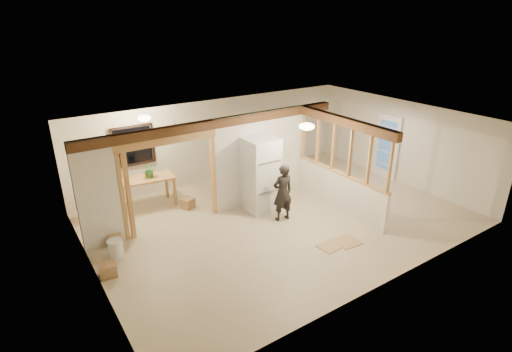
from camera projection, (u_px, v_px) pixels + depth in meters
floor at (280, 218)px, 10.20m from camera, size 9.00×6.50×0.01m
ceiling at (283, 123)px, 9.25m from camera, size 9.00×6.50×0.01m
wall_back at (217, 140)px, 12.23m from camera, size 9.00×0.01×2.50m
wall_front at (390, 228)px, 7.23m from camera, size 9.00×0.01×2.50m
wall_left at (88, 223)px, 7.41m from camera, size 0.01×6.50×2.50m
wall_right at (400, 142)px, 12.04m from camera, size 0.01×6.50×2.50m
partition_left_stub at (97, 194)px, 8.57m from camera, size 0.90×0.12×2.50m
partition_center at (261, 157)px, 10.75m from camera, size 2.80×0.12×2.50m
doorway_frame at (170, 184)px, 9.47m from camera, size 2.46×0.14×2.20m
header_beam_back at (220, 123)px, 9.71m from camera, size 7.00×0.18×0.22m
header_beam_right at (344, 122)px, 9.81m from camera, size 0.18×3.30×0.22m
pony_wall at (338, 191)px, 10.53m from camera, size 0.12×3.20×1.00m
stud_partition at (342, 149)px, 10.08m from camera, size 0.14×3.20×1.32m
window_back at (133, 146)px, 10.71m from camera, size 1.12×0.10×1.10m
french_door at (387, 147)px, 12.40m from camera, size 0.12×0.86×2.00m
ceiling_dome_main at (307, 126)px, 9.03m from camera, size 0.36×0.36×0.16m
ceiling_dome_util at (144, 118)px, 9.74m from camera, size 0.32×0.32×0.14m
hanging_bulb at (176, 133)px, 9.58m from camera, size 0.07×0.07×0.07m
refrigerator at (261, 174)px, 10.35m from camera, size 0.80×0.78×1.95m
woman at (283, 193)px, 9.86m from camera, size 0.57×0.41×1.48m
work_table at (149, 192)px, 10.63m from camera, size 1.43×0.84×0.86m
potted_plant at (150, 170)px, 10.41m from camera, size 0.40×0.35×0.41m
shop_vac at (91, 208)px, 10.06m from camera, size 0.58×0.58×0.60m
bookshelf at (287, 142)px, 13.57m from camera, size 0.77×0.26×1.54m
bucket at (116, 248)px, 8.52m from camera, size 0.37×0.37×0.40m
box_util_a at (188, 203)px, 10.70m from camera, size 0.40×0.38×0.27m
box_util_b at (115, 240)px, 9.00m from camera, size 0.35×0.35×0.25m
box_front at (108, 270)px, 7.91m from camera, size 0.37×0.32×0.27m
floor_panel_near at (347, 241)px, 9.14m from camera, size 0.56×0.56×0.02m
floor_panel_far at (331, 246)px, 8.97m from camera, size 0.58×0.48×0.02m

